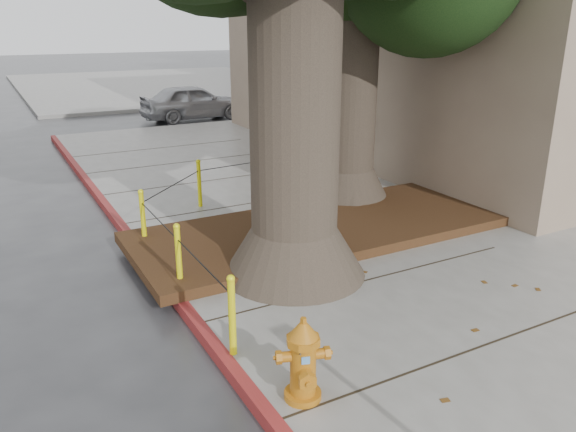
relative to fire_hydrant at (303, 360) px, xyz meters
name	(u,v)px	position (x,y,z in m)	size (l,w,h in m)	color
ground	(440,373)	(1.62, -0.17, -0.57)	(140.00, 140.00, 0.00)	#28282B
sidewalk_far	(164,84)	(7.62, 29.83, -0.50)	(16.00, 20.00, 0.15)	slate
curb_red	(186,311)	(-0.38, 2.33, -0.50)	(0.14, 26.00, 0.16)	maroon
planter_bed	(321,229)	(2.52, 3.73, -0.34)	(6.40, 2.60, 0.16)	black
building_side_white	(342,6)	(17.62, 25.83, 3.93)	(10.00, 10.00, 9.00)	silver
bollard_ring	(213,213)	(0.75, 4.20, 0.09)	(3.79, 5.39, 0.95)	yellow
fire_hydrant	(303,360)	(0.00, 0.00, 0.00)	(0.46, 0.46, 0.87)	#C57214
car_silver	(193,102)	(4.95, 16.97, 0.10)	(1.60, 3.98, 1.36)	#A9AAAE
car_red	(365,88)	(14.35, 18.77, -0.04)	(1.12, 3.22, 1.06)	maroon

